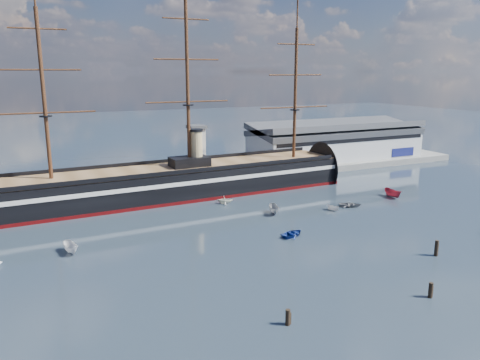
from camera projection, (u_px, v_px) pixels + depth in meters
name	position (u px, v px, depth m)	size (l,w,h in m)	color
ground	(234.00, 213.00, 108.90)	(600.00, 600.00, 0.00)	#293442
quay	(216.00, 178.00, 144.79)	(180.00, 18.00, 2.00)	slate
warehouse	(336.00, 141.00, 166.36)	(63.00, 21.00, 11.60)	#B7BABC
quay_tower	(197.00, 150.00, 137.04)	(5.00, 5.00, 15.00)	silver
warship	(176.00, 181.00, 122.49)	(113.18, 19.73, 53.94)	black
motorboat_a	(71.00, 253.00, 84.68)	(6.24, 2.29, 2.49)	silver
motorboat_b	(293.00, 236.00, 93.50)	(3.30, 1.32, 1.54)	navy
motorboat_c	(274.00, 214.00, 108.16)	(6.45, 2.36, 2.58)	#949597
motorboat_d	(225.00, 204.00, 116.39)	(6.31, 2.73, 2.31)	silver
motorboat_e	(350.00, 207.00, 113.77)	(3.33, 1.33, 1.55)	slate
motorboat_f	(393.00, 197.00, 122.31)	(6.81, 2.50, 2.72)	#9A2C3D
motorboat_g	(333.00, 211.00, 110.56)	(3.93, 1.44, 1.57)	silver
piling_near_left	(288.00, 325.00, 60.70)	(0.64, 0.64, 2.89)	black
piling_near_mid	(430.00, 298.00, 68.06)	(0.64, 0.64, 3.03)	black
piling_near_right	(436.00, 256.00, 83.48)	(0.64, 0.64, 3.60)	black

